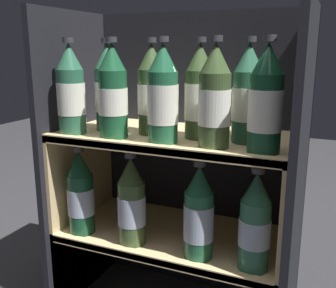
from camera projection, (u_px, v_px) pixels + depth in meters
name	position (u px, v px, depth m)	size (l,w,h in m)	color
fridge_back_wall	(195.00, 156.00, 1.33)	(0.72, 0.02, 0.94)	black
fridge_side_left	(78.00, 159.00, 1.30)	(0.02, 0.38, 0.94)	black
fridge_side_right	(297.00, 187.00, 1.03)	(0.02, 0.38, 0.94)	black
shelf_lower	(173.00, 248.00, 1.21)	(0.68, 0.34, 0.28)	#DBBC84
shelf_upper	(174.00, 185.00, 1.17)	(0.68, 0.34, 0.59)	#DBBC84
bottle_upper_front_0	(71.00, 92.00, 1.11)	(0.08, 0.08, 0.27)	#285B42
bottle_upper_front_1	(113.00, 94.00, 1.06)	(0.08, 0.08, 0.27)	#194C2D
bottle_upper_front_2	(163.00, 97.00, 1.00)	(0.08, 0.08, 0.27)	#1E5638
bottle_upper_front_3	(215.00, 100.00, 0.95)	(0.08, 0.08, 0.27)	#384C28
bottle_upper_front_4	(266.00, 102.00, 0.90)	(0.08, 0.08, 0.27)	#144228
bottle_upper_back_0	(108.00, 90.00, 1.16)	(0.08, 0.08, 0.27)	#285B42
bottle_upper_back_1	(152.00, 92.00, 1.11)	(0.08, 0.08, 0.27)	#384C28
bottle_upper_back_2	(199.00, 95.00, 1.06)	(0.08, 0.08, 0.27)	#384C28
bottle_upper_back_3	(248.00, 97.00, 1.00)	(0.08, 0.08, 0.27)	#285B42
bottle_lower_front_0	(81.00, 195.00, 1.18)	(0.08, 0.08, 0.27)	#144228
bottle_lower_front_1	(132.00, 204.00, 1.11)	(0.08, 0.08, 0.27)	#384C28
bottle_lower_front_2	(199.00, 216.00, 1.04)	(0.08, 0.08, 0.27)	#1E5638
bottle_lower_front_3	(255.00, 225.00, 0.98)	(0.08, 0.08, 0.27)	#285B42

